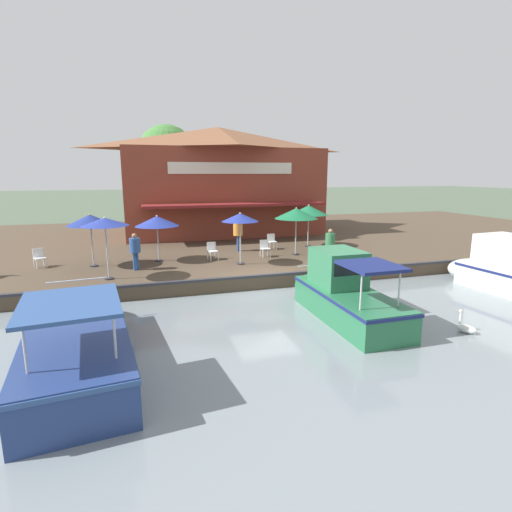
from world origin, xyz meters
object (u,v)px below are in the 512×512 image
(patio_umbrella_by_entrance, at_px, (157,221))
(person_mid_patio, at_px, (238,230))
(patio_umbrella_far_corner, at_px, (90,220))
(tree_behind_restaurant, at_px, (165,156))
(person_near_entrance, at_px, (135,247))
(cafe_chair_back_row_seat, at_px, (212,250))
(cafe_chair_beside_entrance, at_px, (265,247))
(patio_umbrella_near_quay_edge, at_px, (105,222))
(patio_umbrella_back_row, at_px, (240,218))
(patio_umbrella_mid_patio_right, at_px, (309,210))
(cafe_chair_mid_patio, at_px, (272,241))
(cafe_chair_under_first_umbrella, at_px, (39,257))
(person_at_quay_edge, at_px, (330,242))
(motorboat_fourth_along, at_px, (340,292))
(swan, at_px, (466,328))
(motorboat_far_downstream, at_px, (78,334))
(patio_umbrella_mid_patio_left, at_px, (296,213))
(waterfront_restaurant, at_px, (219,179))

(patio_umbrella_by_entrance, distance_m, person_mid_patio, 4.61)
(patio_umbrella_far_corner, distance_m, tree_behind_restaurant, 16.51)
(patio_umbrella_by_entrance, bearing_deg, person_near_entrance, -34.61)
(cafe_chair_back_row_seat, distance_m, cafe_chair_beside_entrance, 2.70)
(patio_umbrella_near_quay_edge, xyz_separation_m, cafe_chair_back_row_seat, (-2.50, 4.71, -1.84))
(patio_umbrella_back_row, relative_size, patio_umbrella_mid_patio_right, 1.00)
(patio_umbrella_near_quay_edge, distance_m, cafe_chair_back_row_seat, 5.64)
(cafe_chair_mid_patio, relative_size, tree_behind_restaurant, 0.10)
(patio_umbrella_by_entrance, distance_m, cafe_chair_under_first_umbrella, 5.47)
(cafe_chair_under_first_umbrella, relative_size, person_mid_patio, 0.47)
(person_at_quay_edge, distance_m, tree_behind_restaurant, 19.46)
(patio_umbrella_by_entrance, relative_size, cafe_chair_under_first_umbrella, 2.63)
(patio_umbrella_back_row, height_order, cafe_chair_under_first_umbrella, patio_umbrella_back_row)
(cafe_chair_under_first_umbrella, bearing_deg, patio_umbrella_mid_patio_right, 95.28)
(motorboat_fourth_along, xyz_separation_m, swan, (2.61, 2.84, -0.60))
(person_at_quay_edge, distance_m, motorboat_far_downstream, 12.09)
(cafe_chair_mid_patio, xyz_separation_m, person_near_entrance, (2.93, -7.35, 0.54))
(patio_umbrella_near_quay_edge, height_order, person_near_entrance, patio_umbrella_near_quay_edge)
(cafe_chair_back_row_seat, bearing_deg, swan, 29.78)
(cafe_chair_beside_entrance, xyz_separation_m, cafe_chair_mid_patio, (-1.86, 1.01, 0.00))
(patio_umbrella_mid_patio_left, height_order, cafe_chair_beside_entrance, patio_umbrella_mid_patio_left)
(cafe_chair_back_row_seat, distance_m, motorboat_fourth_along, 8.11)
(person_mid_patio, relative_size, person_near_entrance, 1.10)
(patio_umbrella_far_corner, xyz_separation_m, person_mid_patio, (-1.63, 7.25, -1.00))
(patio_umbrella_mid_patio_right, relative_size, motorboat_fourth_along, 0.43)
(person_at_quay_edge, relative_size, tree_behind_restaurant, 0.20)
(person_near_entrance, bearing_deg, patio_umbrella_by_entrance, 145.39)
(patio_umbrella_mid_patio_right, distance_m, cafe_chair_under_first_umbrella, 13.98)
(swan, bearing_deg, cafe_chair_back_row_seat, -150.22)
(patio_umbrella_far_corner, distance_m, cafe_chair_back_row_seat, 5.75)
(patio_umbrella_near_quay_edge, xyz_separation_m, patio_umbrella_mid_patio_left, (-2.38, 9.08, -0.15))
(patio_umbrella_near_quay_edge, bearing_deg, waterfront_restaurant, 149.99)
(patio_umbrella_mid_patio_right, relative_size, person_mid_patio, 1.36)
(cafe_chair_under_first_umbrella, relative_size, swan, 1.23)
(person_mid_patio, bearing_deg, cafe_chair_under_first_umbrella, -83.55)
(patio_umbrella_near_quay_edge, distance_m, person_at_quay_edge, 10.02)
(cafe_chair_mid_patio, distance_m, tree_behind_restaurant, 15.45)
(patio_umbrella_by_entrance, relative_size, patio_umbrella_mid_patio_left, 0.90)
(patio_umbrella_near_quay_edge, height_order, person_at_quay_edge, patio_umbrella_near_quay_edge)
(patio_umbrella_far_corner, bearing_deg, cafe_chair_back_row_seat, 88.98)
(patio_umbrella_by_entrance, relative_size, person_mid_patio, 1.24)
(motorboat_far_downstream, bearing_deg, swan, 81.15)
(cafe_chair_back_row_seat, xyz_separation_m, person_near_entrance, (1.18, -3.64, 0.54))
(tree_behind_restaurant, bearing_deg, motorboat_fourth_along, 9.52)
(patio_umbrella_mid_patio_right, distance_m, cafe_chair_mid_patio, 2.82)
(motorboat_far_downstream, bearing_deg, cafe_chair_under_first_umbrella, -163.59)
(patio_umbrella_near_quay_edge, bearing_deg, cafe_chair_under_first_umbrella, -135.23)
(patio_umbrella_mid_patio_right, bearing_deg, swan, -0.90)
(cafe_chair_back_row_seat, distance_m, swan, 11.72)
(patio_umbrella_by_entrance, xyz_separation_m, cafe_chair_back_row_seat, (0.36, 2.57, -1.48))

